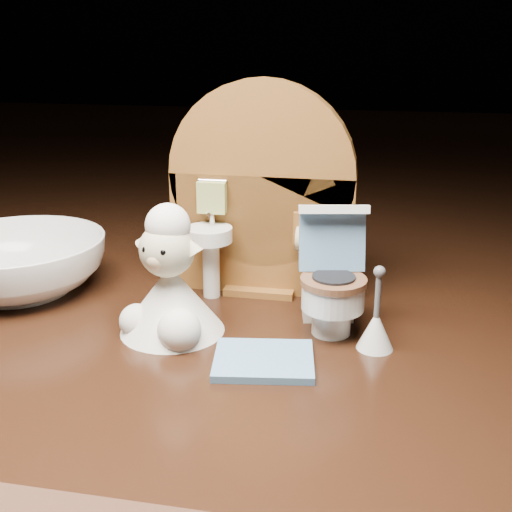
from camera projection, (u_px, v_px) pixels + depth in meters
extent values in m
cube|color=black|center=(243.00, 395.00, 0.43)|extent=(2.50, 2.50, 0.10)
cube|color=brown|center=(262.00, 234.00, 0.46)|extent=(0.13, 0.02, 0.09)
cylinder|color=brown|center=(262.00, 174.00, 0.44)|extent=(0.13, 0.02, 0.13)
cube|color=brown|center=(262.00, 287.00, 0.47)|extent=(0.05, 0.04, 0.01)
cylinder|color=white|center=(211.00, 267.00, 0.45)|extent=(0.01, 0.01, 0.04)
cylinder|color=white|center=(209.00, 235.00, 0.44)|extent=(0.03, 0.03, 0.01)
cylinder|color=silver|center=(212.00, 217.00, 0.45)|extent=(0.00, 0.00, 0.01)
cube|color=#A1A958|center=(212.00, 198.00, 0.44)|extent=(0.02, 0.01, 0.02)
cube|color=brown|center=(311.00, 229.00, 0.44)|extent=(0.02, 0.01, 0.02)
cylinder|color=tan|center=(310.00, 240.00, 0.43)|extent=(0.02, 0.02, 0.02)
cylinder|color=white|center=(331.00, 319.00, 0.40)|extent=(0.02, 0.02, 0.02)
cylinder|color=white|center=(333.00, 296.00, 0.39)|extent=(0.04, 0.04, 0.02)
cylinder|color=brown|center=(334.00, 281.00, 0.39)|extent=(0.04, 0.04, 0.00)
cube|color=white|center=(329.00, 284.00, 0.42)|extent=(0.03, 0.02, 0.05)
cube|color=#5D8CB6|center=(332.00, 239.00, 0.40)|extent=(0.04, 0.02, 0.04)
cube|color=white|center=(334.00, 209.00, 0.39)|extent=(0.04, 0.02, 0.01)
cylinder|color=#ACC721|center=(345.00, 239.00, 0.41)|extent=(0.01, 0.01, 0.01)
cube|color=#5D8CB6|center=(264.00, 360.00, 0.36)|extent=(0.06, 0.05, 0.00)
cone|color=white|center=(376.00, 330.00, 0.38)|extent=(0.02, 0.02, 0.02)
cylinder|color=#59595B|center=(378.00, 296.00, 0.37)|extent=(0.00, 0.00, 0.03)
sphere|color=#59595B|center=(380.00, 272.00, 0.37)|extent=(0.01, 0.01, 0.01)
cone|color=white|center=(171.00, 298.00, 0.40)|extent=(0.07, 0.07, 0.04)
sphere|color=white|center=(179.00, 330.00, 0.38)|extent=(0.03, 0.03, 0.03)
sphere|color=white|center=(137.00, 321.00, 0.40)|extent=(0.02, 0.02, 0.02)
sphere|color=beige|center=(167.00, 249.00, 0.39)|extent=(0.03, 0.03, 0.03)
sphere|color=tan|center=(157.00, 261.00, 0.38)|extent=(0.01, 0.01, 0.01)
sphere|color=white|center=(168.00, 226.00, 0.38)|extent=(0.03, 0.03, 0.03)
cone|color=beige|center=(147.00, 238.00, 0.39)|extent=(0.02, 0.01, 0.02)
cone|color=beige|center=(191.00, 245.00, 0.38)|extent=(0.02, 0.01, 0.02)
sphere|color=black|center=(146.00, 250.00, 0.38)|extent=(0.00, 0.00, 0.00)
sphere|color=black|center=(163.00, 252.00, 0.37)|extent=(0.00, 0.00, 0.00)
imported|color=white|center=(18.00, 265.00, 0.46)|extent=(0.16, 0.16, 0.04)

